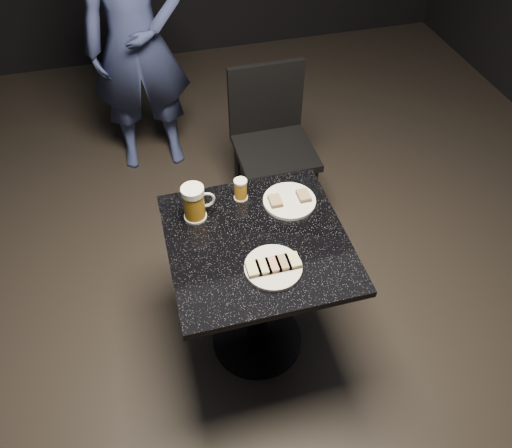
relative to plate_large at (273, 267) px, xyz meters
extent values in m
plane|color=black|center=(-0.02, 0.15, -0.76)|extent=(6.00, 6.00, 0.00)
cylinder|color=white|center=(0.00, 0.00, 0.00)|extent=(0.22, 0.22, 0.01)
cylinder|color=white|center=(0.16, 0.32, 0.00)|extent=(0.22, 0.22, 0.01)
imported|color=navy|center=(-0.33, 1.73, 0.07)|extent=(0.62, 0.41, 1.66)
cylinder|color=black|center=(-0.02, 0.15, -0.74)|extent=(0.44, 0.44, 0.03)
cylinder|color=black|center=(-0.02, 0.15, -0.38)|extent=(0.10, 0.10, 0.69)
cube|color=black|center=(-0.02, 0.15, -0.02)|extent=(0.70, 0.70, 0.03)
cylinder|color=white|center=(-0.23, 0.34, 0.00)|extent=(0.09, 0.09, 0.01)
cylinder|color=#C1831F|center=(-0.23, 0.34, 0.06)|extent=(0.09, 0.09, 0.12)
cylinder|color=white|center=(-0.23, 0.34, 0.14)|extent=(0.09, 0.09, 0.03)
torus|color=silver|center=(-0.18, 0.35, 0.07)|extent=(0.08, 0.01, 0.08)
cylinder|color=silver|center=(-0.03, 0.40, 0.00)|extent=(0.06, 0.06, 0.01)
cylinder|color=orange|center=(-0.03, 0.40, 0.04)|extent=(0.05, 0.05, 0.08)
cylinder|color=white|center=(-0.03, 0.40, 0.09)|extent=(0.06, 0.06, 0.01)
cube|color=black|center=(0.32, 1.03, -0.31)|extent=(0.43, 0.43, 0.04)
cylinder|color=black|center=(0.14, 0.84, -0.54)|extent=(0.03, 0.03, 0.43)
cylinder|color=black|center=(0.50, 0.85, -0.54)|extent=(0.03, 0.03, 0.43)
cylinder|color=black|center=(0.13, 1.21, -0.54)|extent=(0.03, 0.03, 0.43)
cylinder|color=black|center=(0.50, 1.21, -0.54)|extent=(0.03, 0.03, 0.43)
cube|color=black|center=(0.31, 1.22, -0.09)|extent=(0.43, 0.03, 0.43)
cube|color=#4C3521|center=(-0.08, 0.00, 0.01)|extent=(0.05, 0.07, 0.01)
cube|color=#D1D184|center=(-0.08, 0.00, 0.02)|extent=(0.05, 0.07, 0.01)
cube|color=#4C3521|center=(-0.04, 0.00, 0.01)|extent=(0.05, 0.07, 0.01)
cube|color=#D1D184|center=(-0.04, 0.00, 0.02)|extent=(0.05, 0.07, 0.01)
cube|color=#4C3521|center=(0.00, 0.00, 0.01)|extent=(0.05, 0.07, 0.01)
cube|color=tan|center=(0.00, 0.00, 0.02)|extent=(0.05, 0.07, 0.01)
cube|color=#4C3521|center=(0.04, 0.00, 0.01)|extent=(0.05, 0.07, 0.01)
cube|color=#8C7251|center=(0.04, 0.00, 0.02)|extent=(0.05, 0.07, 0.01)
cube|color=#4C3521|center=(0.08, 0.00, 0.01)|extent=(0.05, 0.07, 0.01)
cube|color=#D1D184|center=(0.08, 0.00, 0.02)|extent=(0.05, 0.07, 0.01)
cube|color=#4C3521|center=(0.10, 0.32, 0.01)|extent=(0.05, 0.07, 0.01)
cube|color=#8C7251|center=(0.10, 0.32, 0.02)|extent=(0.05, 0.07, 0.01)
cube|color=#4C3521|center=(0.23, 0.32, 0.01)|extent=(0.05, 0.07, 0.01)
cube|color=#8C7251|center=(0.23, 0.32, 0.02)|extent=(0.05, 0.07, 0.01)
camera|label=1|loc=(-0.36, -1.10, 1.45)|focal=35.00mm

